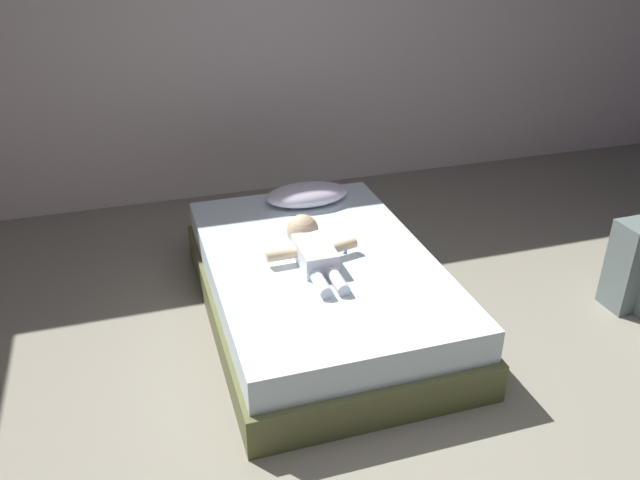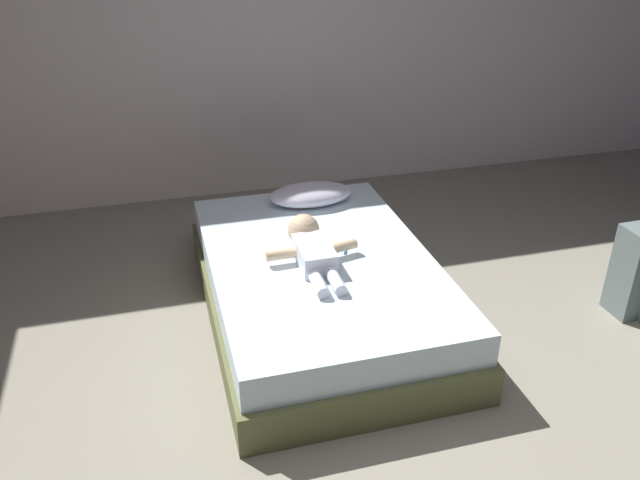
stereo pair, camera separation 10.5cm
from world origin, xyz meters
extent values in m
plane|color=gray|center=(0.00, 0.00, 0.00)|extent=(8.00, 8.00, 0.00)
cube|color=silver|center=(0.00, 3.00, 1.34)|extent=(8.00, 0.12, 2.68)
cube|color=brown|center=(-0.05, 1.08, 0.10)|extent=(1.23, 1.89, 0.21)
cube|color=white|center=(-0.05, 1.08, 0.30)|extent=(1.18, 1.82, 0.18)
ellipsoid|color=silver|center=(0.07, 1.76, 0.45)|extent=(0.53, 0.29, 0.13)
cube|color=white|center=(-0.11, 1.00, 0.44)|extent=(0.18, 0.31, 0.12)
sphere|color=beige|center=(-0.11, 1.24, 0.47)|extent=(0.18, 0.18, 0.18)
cylinder|color=beige|center=(-0.27, 1.05, 0.44)|extent=(0.17, 0.06, 0.06)
cylinder|color=beige|center=(0.06, 1.05, 0.44)|extent=(0.18, 0.09, 0.06)
cylinder|color=white|center=(-0.15, 0.76, 0.42)|extent=(0.06, 0.20, 0.06)
cylinder|color=white|center=(-0.06, 0.76, 0.42)|extent=(0.06, 0.20, 0.06)
cube|color=#3984EB|center=(0.10, 1.12, 0.39)|extent=(0.05, 0.11, 0.01)
cube|color=white|center=(0.12, 1.17, 0.40)|extent=(0.02, 0.03, 0.01)
camera|label=1|loc=(-0.97, -1.86, 2.11)|focal=36.48mm
camera|label=2|loc=(-0.87, -1.88, 2.11)|focal=36.48mm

